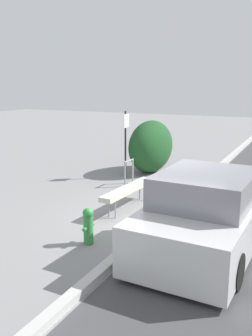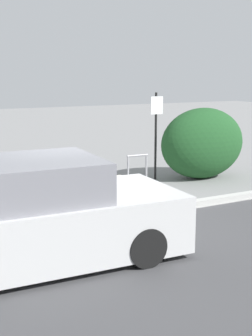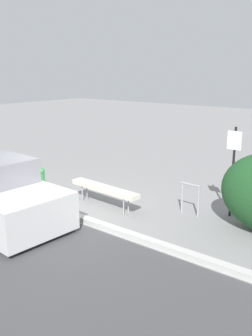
{
  "view_description": "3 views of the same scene",
  "coord_description": "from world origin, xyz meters",
  "views": [
    {
      "loc": [
        -7.96,
        -2.95,
        3.19
      ],
      "look_at": [
        0.77,
        1.32,
        1.0
      ],
      "focal_mm": 40.0,
      "sensor_mm": 36.0,
      "label": 1
    },
    {
      "loc": [
        -3.03,
        -7.77,
        2.78
      ],
      "look_at": [
        1.71,
        1.1,
        0.74
      ],
      "focal_mm": 50.0,
      "sensor_mm": 36.0,
      "label": 2
    },
    {
      "loc": [
        6.98,
        -6.05,
        3.62
      ],
      "look_at": [
        1.02,
        1.36,
        1.14
      ],
      "focal_mm": 40.0,
      "sensor_mm": 36.0,
      "label": 3
    }
  ],
  "objects": [
    {
      "name": "bench",
      "position": [
        0.46,
        1.1,
        0.51
      ],
      "size": [
        2.32,
        0.47,
        0.58
      ],
      "rotation": [
        0.0,
        0.0,
        -0.06
      ],
      "color": "#99999E",
      "rests_on": "ground_plane"
    },
    {
      "name": "sign_post",
      "position": [
        3.42,
        2.63,
        1.38
      ],
      "size": [
        0.36,
        0.08,
        2.3
      ],
      "color": "black",
      "rests_on": "ground_plane"
    },
    {
      "name": "curb",
      "position": [
        0.0,
        0.0,
        0.07
      ],
      "size": [
        60.0,
        0.2,
        0.13
      ],
      "color": "#B7B7B2",
      "rests_on": "ground_plane"
    },
    {
      "name": "fire_hydrant",
      "position": [
        -1.9,
        0.87,
        0.41
      ],
      "size": [
        0.36,
        0.22,
        0.77
      ],
      "color": "#338C3F",
      "rests_on": "ground_plane"
    },
    {
      "name": "ground_plane",
      "position": [
        0.0,
        0.0,
        0.0
      ],
      "size": [
        60.0,
        60.0,
        0.0
      ],
      "primitive_type": "plane",
      "color": "gray"
    },
    {
      "name": "bike_rack",
      "position": [
        2.55,
        2.09,
        0.5
      ],
      "size": [
        0.55,
        0.09,
        0.83
      ],
      "rotation": [
        0.0,
        0.0,
        -0.08
      ],
      "color": "#99999E",
      "rests_on": "ground_plane"
    }
  ]
}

